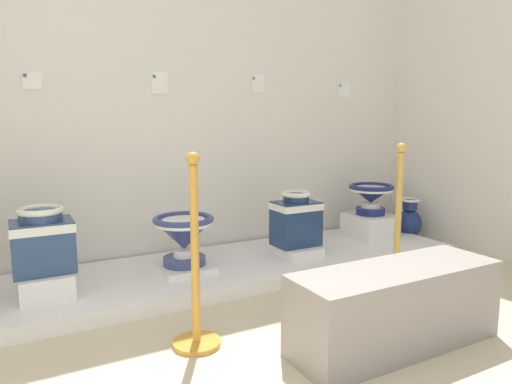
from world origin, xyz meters
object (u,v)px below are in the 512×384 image
Objects in this scene: antique_toilet_squat_floral at (42,239)px; info_placard_third at (257,84)px; plinth_block_central_ornate at (295,249)px; decorative_vase_companion at (409,221)px; plinth_block_rightmost at (185,268)px; antique_toilet_rightmost at (184,234)px; info_placard_first at (31,81)px; plinth_block_broad_patterned at (370,225)px; antique_toilet_broad_patterned at (371,195)px; plinth_block_squat_floral at (46,283)px; antique_toilet_central_ornate at (296,218)px; info_placard_fourth at (344,90)px; info_placard_second at (159,83)px; museum_bench at (396,307)px; stanchion_post_near_left at (196,288)px; stanchion_post_near_right at (397,246)px.

antique_toilet_squat_floral is 2.67× the size of info_placard_third.
decorative_vase_companion reaches higher than plinth_block_central_ornate.
antique_toilet_rightmost is (-0.00, -0.00, 0.24)m from plinth_block_rightmost.
info_placard_third is at bearing 0.00° from info_placard_first.
antique_toilet_broad_patterned is (-0.00, 0.00, 0.27)m from plinth_block_broad_patterned.
antique_toilet_central_ornate is at bearing -0.29° from plinth_block_squat_floral.
info_placard_fourth is 0.35× the size of decorative_vase_companion.
antique_toilet_central_ornate is (0.88, -0.03, 0.26)m from plinth_block_rightmost.
antique_toilet_broad_patterned is (1.75, 0.11, 0.35)m from plinth_block_rightmost.
info_placard_second is at bearing 31.15° from antique_toilet_squat_floral.
plinth_block_squat_floral is at bearing -178.45° from plinth_block_rightmost.
info_placard_third reaches higher than plinth_block_rightmost.
info_placard_second is at bearing 107.19° from museum_bench.
plinth_block_broad_patterned is at bearing 177.34° from decorative_vase_companion.
info_placard_fourth is 0.13× the size of museum_bench.
museum_bench is (0.60, -1.34, -0.15)m from antique_toilet_rightmost.
plinth_block_squat_floral is 3.08m from decorative_vase_companion.
antique_toilet_squat_floral reaches higher than antique_toilet_central_ornate.
decorative_vase_companion is (1.33, 0.12, -0.19)m from antique_toilet_central_ornate.
plinth_block_rightmost is at bearing -148.82° from info_placard_third.
museum_bench is (1.46, -1.32, 0.04)m from plinth_block_squat_floral.
decorative_vase_companion is (3.08, 0.11, -0.24)m from antique_toilet_squat_floral.
decorative_vase_companion is 2.65m from stanchion_post_near_left.
antique_toilet_rightmost is 2.95× the size of info_placard_fourth.
info_placard_third reaches higher than info_placard_second.
antique_toilet_broad_patterned is at bearing 2.94° from antique_toilet_squat_floral.
stanchion_post_near_right reaches higher than antique_toilet_rightmost.
stanchion_post_near_left is at bearing -54.40° from antique_toilet_squat_floral.
plinth_block_rightmost is 0.97× the size of antique_toilet_broad_patterned.
antique_toilet_central_ornate reaches higher than plinth_block_rightmost.
antique_toilet_rightmost is 1.06× the size of plinth_block_broad_patterned.
plinth_block_rightmost is 0.90× the size of antique_toilet_central_ornate.
plinth_block_rightmost is 0.39× the size of stanchion_post_near_right.
antique_toilet_rightmost is 1.00× the size of antique_toilet_central_ornate.
antique_toilet_central_ornate reaches higher than antique_toilet_broad_patterned.
museum_bench is at bearing -135.44° from stanchion_post_near_right.
plinth_block_broad_patterned is 0.99× the size of decorative_vase_companion.
plinth_block_central_ornate is 0.39× the size of stanchion_post_near_right.
plinth_block_central_ornate is at bearing -32.48° from info_placard_second.
plinth_block_rightmost is 1.76m from plinth_block_broad_patterned.
antique_toilet_rightmost is at bearing -148.82° from info_placard_third.
antique_toilet_rightmost is 2.22m from decorative_vase_companion.
info_placard_second is at bearing 130.33° from stanchion_post_near_right.
antique_toilet_central_ornate is at bearing -170.69° from antique_toilet_broad_patterned.
info_placard_fourth is (2.62, 0.54, 0.95)m from antique_toilet_squat_floral.
plinth_block_squat_floral is 1.97m from museum_bench.
antique_toilet_central_ornate is at bearing 36.47° from stanchion_post_near_left.
stanchion_post_near_right is 0.88× the size of museum_bench.
antique_toilet_broad_patterned is 0.35× the size of museum_bench.
info_placard_third is at bearing 162.72° from decorative_vase_companion.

